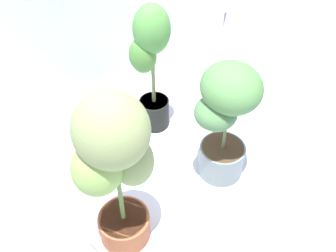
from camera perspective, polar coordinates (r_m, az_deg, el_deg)
The scene contains 4 objects.
ground_plane at distance 2.25m, azimuth -0.45°, elevation -9.10°, with size 8.00×8.00×0.00m, color silver.
potted_plant_front_left at distance 1.63m, azimuth -7.83°, elevation -5.15°, with size 0.40×0.34×0.91m.
potted_plant_back_right at distance 2.29m, azimuth -2.51°, elevation 9.30°, with size 0.29×0.28×0.85m.
potted_plant_front_right at distance 2.03m, azimuth 8.37°, elevation 1.42°, with size 0.43×0.42×0.74m.
Camera 1 is at (-0.96, -0.95, 1.80)m, focal length 41.73 mm.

